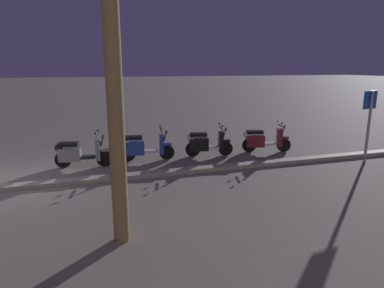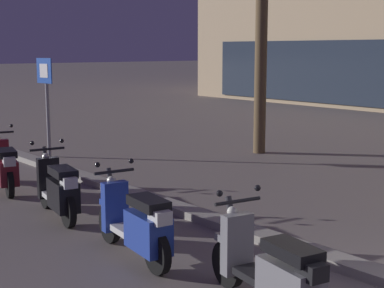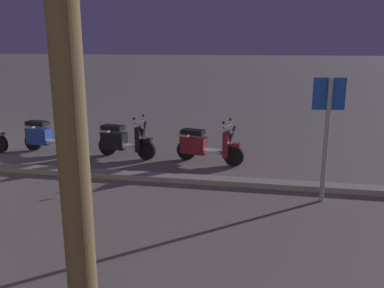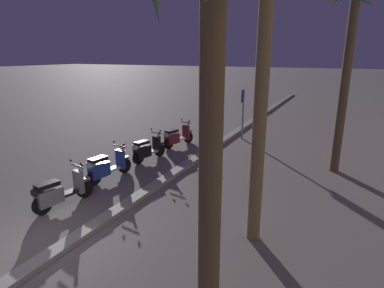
% 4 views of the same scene
% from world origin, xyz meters
% --- Properties ---
extents(ground_plane, '(200.00, 200.00, 0.00)m').
position_xyz_m(ground_plane, '(0.00, 0.00, 0.00)').
color(ground_plane, slate).
extents(curb_strip, '(60.00, 0.36, 0.12)m').
position_xyz_m(curb_strip, '(0.00, 0.50, 0.06)').
color(curb_strip, gray).
rests_on(curb_strip, ground).
extents(scooter_maroon_mid_rear, '(1.82, 0.75, 1.17)m').
position_xyz_m(scooter_maroon_mid_rear, '(-8.33, -1.08, 0.45)').
color(scooter_maroon_mid_rear, black).
rests_on(scooter_maroon_mid_rear, ground).
extents(scooter_black_far_back, '(1.71, 0.65, 1.17)m').
position_xyz_m(scooter_black_far_back, '(-6.07, -1.16, 0.46)').
color(scooter_black_far_back, black).
rests_on(scooter_black_far_back, ground).
extents(scooter_blue_mid_front, '(1.85, 0.62, 1.17)m').
position_xyz_m(scooter_blue_mid_front, '(-3.81, -1.25, 0.47)').
color(scooter_blue_mid_front, black).
rests_on(scooter_blue_mid_front, ground).
extents(scooter_grey_last_in_row, '(1.80, 0.67, 1.17)m').
position_xyz_m(scooter_grey_last_in_row, '(-1.73, -1.10, 0.45)').
color(scooter_grey_last_in_row, black).
rests_on(scooter_grey_last_in_row, ground).
extents(crossing_sign, '(0.60, 0.15, 2.40)m').
position_xyz_m(crossing_sign, '(-11.02, 1.12, 1.50)').
color(crossing_sign, '#939399').
rests_on(crossing_sign, ground).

